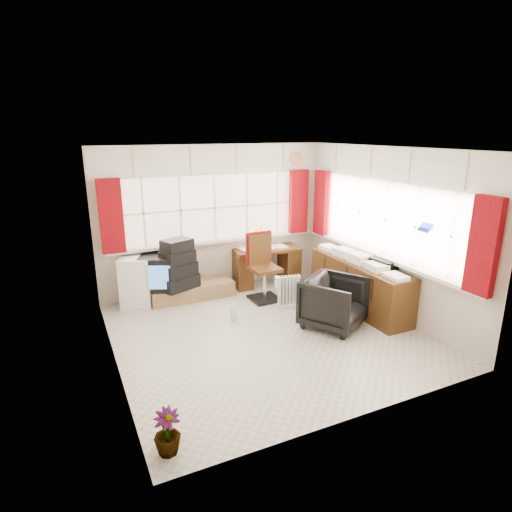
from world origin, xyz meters
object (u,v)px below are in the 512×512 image
at_px(desk_lamp, 261,231).
at_px(radiator, 289,295).
at_px(task_chair, 262,264).
at_px(desk, 266,264).
at_px(office_chair, 334,302).
at_px(tv_bench, 191,291).
at_px(crt_tv, 160,272).
at_px(credenza, 359,284).
at_px(mini_fridge, 136,281).

height_order(desk_lamp, radiator, desk_lamp).
xyz_separation_m(task_chair, radiator, (0.20, -0.58, -0.38)).
bearing_deg(desk_lamp, desk, -64.43).
relative_size(desk, office_chair, 1.54).
relative_size(radiator, tv_bench, 0.38).
bearing_deg(crt_tv, credenza, -28.87).
relative_size(desk, task_chair, 1.11).
relative_size(desk_lamp, tv_bench, 0.31).
bearing_deg(desk, desk_lamp, 115.57).
distance_m(task_chair, office_chair, 1.52).
bearing_deg(task_chair, desk_lamp, 64.73).
xyz_separation_m(office_chair, tv_bench, (-1.52, 1.92, -0.24)).
bearing_deg(credenza, desk_lamp, 117.70).
relative_size(desk, crt_tv, 1.58).
height_order(radiator, mini_fridge, mini_fridge).
height_order(desk, radiator, desk).
bearing_deg(mini_fridge, desk_lamp, 2.47).
bearing_deg(crt_tv, tv_bench, -1.28).
bearing_deg(credenza, desk, 117.82).
height_order(radiator, crt_tv, crt_tv).
xyz_separation_m(task_chair, tv_bench, (-1.07, 0.49, -0.47)).
bearing_deg(radiator, desk, 82.03).
bearing_deg(credenza, office_chair, -151.84).
xyz_separation_m(radiator, tv_bench, (-1.27, 1.08, -0.09)).
xyz_separation_m(desk_lamp, crt_tv, (-1.89, -0.17, -0.46)).
height_order(office_chair, credenza, credenza).
height_order(desk, desk_lamp, desk_lamp).
distance_m(tv_bench, mini_fridge, 0.92).
relative_size(task_chair, tv_bench, 0.80).
xyz_separation_m(credenza, tv_bench, (-2.28, 1.52, -0.27)).
height_order(crt_tv, mini_fridge, crt_tv).
distance_m(office_chair, mini_fridge, 3.13).
height_order(desk_lamp, crt_tv, desk_lamp).
distance_m(office_chair, radiator, 0.90).
bearing_deg(tv_bench, task_chair, -24.61).
bearing_deg(office_chair, desk_lamp, 62.71).
relative_size(office_chair, crt_tv, 1.03).
relative_size(desk, radiator, 2.33).
relative_size(desk_lamp, radiator, 0.81).
relative_size(desk_lamp, credenza, 0.22).
distance_m(tv_bench, crt_tv, 0.64).
height_order(desk, task_chair, task_chair).
distance_m(office_chair, crt_tv, 2.80).
bearing_deg(desk, radiator, -97.97).
distance_m(credenza, mini_fridge, 3.54).
height_order(office_chair, crt_tv, crt_tv).
xyz_separation_m(desk, crt_tv, (-1.93, -0.07, 0.15)).
bearing_deg(tv_bench, crt_tv, 178.72).
distance_m(task_chair, mini_fridge, 2.04).
distance_m(desk, tv_bench, 1.46).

